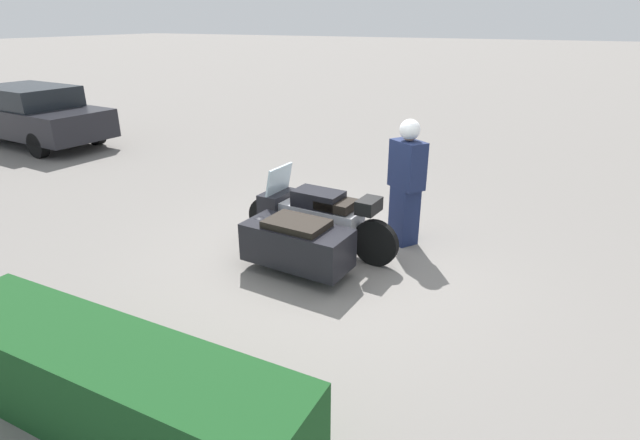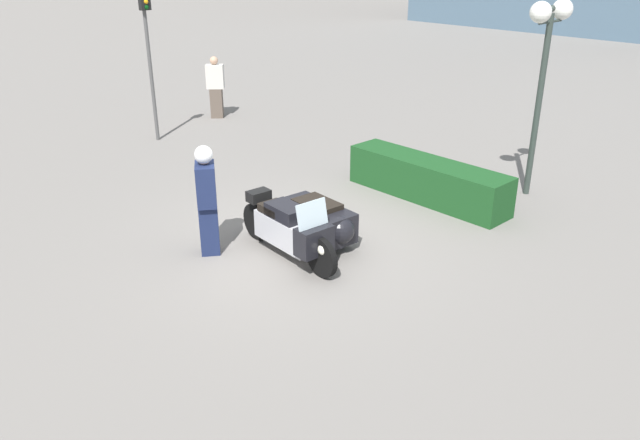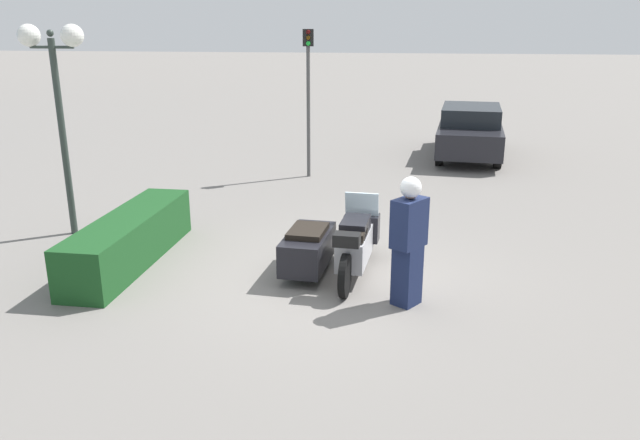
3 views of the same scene
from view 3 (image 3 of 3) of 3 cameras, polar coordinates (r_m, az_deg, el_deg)
The scene contains 7 objects.
ground_plane at distance 9.59m, azimuth 1.20°, elevation -5.44°, with size 160.00×160.00×0.00m, color slate.
police_motorcycle at distance 9.74m, azimuth 0.98°, elevation -2.15°, with size 2.39×1.42×1.15m.
officer_rider at distance 8.52m, azimuth 8.10°, elevation -1.69°, with size 0.58×0.52×1.82m.
hedge_bush_curbside at distance 10.60m, azimuth -16.99°, elevation -1.68°, with size 3.47×0.79×0.79m, color #19471E.
twin_lamp_post at distance 11.99m, azimuth -23.11°, elevation 12.65°, with size 0.38×1.18×3.74m.
traffic_light_near at distance 15.67m, azimuth -1.08°, elevation 12.45°, with size 0.22×0.28×3.63m.
parked_car_background at distance 18.89m, azimuth 13.55°, elevation 7.97°, with size 4.70×2.12×1.48m.
Camera 3 is at (-8.76, -1.12, 3.72)m, focal length 35.00 mm.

